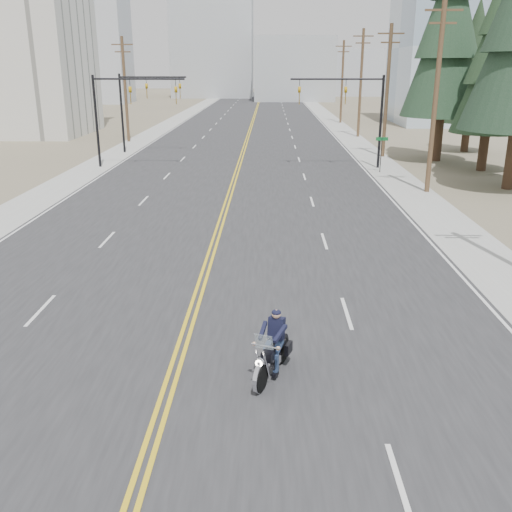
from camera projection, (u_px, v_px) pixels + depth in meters
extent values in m
plane|color=#776D56|center=(173.00, 376.00, 14.76)|extent=(400.00, 400.00, 0.00)
cube|color=#303033|center=(252.00, 122.00, 81.14)|extent=(20.00, 200.00, 0.01)
cube|color=#A5A5A0|center=(172.00, 122.00, 81.40)|extent=(3.00, 200.00, 0.01)
cube|color=#A5A5A0|center=(333.00, 123.00, 80.89)|extent=(3.00, 200.00, 0.01)
cylinder|color=black|center=(97.00, 122.00, 44.25)|extent=(0.20, 0.20, 7.00)
cylinder|color=black|center=(139.00, 79.00, 43.15)|extent=(7.00, 0.14, 0.14)
imported|color=#BF8C0C|center=(130.00, 88.00, 43.38)|extent=(0.21, 0.26, 1.30)
imported|color=#BF8C0C|center=(176.00, 88.00, 43.30)|extent=(0.21, 0.26, 1.30)
cylinder|color=black|center=(381.00, 123.00, 43.76)|extent=(0.20, 0.20, 7.00)
cylinder|color=black|center=(337.00, 79.00, 42.82)|extent=(7.00, 0.14, 0.14)
imported|color=#BF8C0C|center=(346.00, 88.00, 43.01)|extent=(0.21, 0.26, 1.30)
imported|color=#BF8C0C|center=(299.00, 88.00, 43.09)|extent=(0.21, 0.26, 1.30)
cylinder|color=black|center=(122.00, 114.00, 51.83)|extent=(0.20, 0.20, 7.00)
cylinder|color=black|center=(153.00, 77.00, 50.75)|extent=(6.00, 0.14, 0.14)
imported|color=#BF8C0C|center=(146.00, 85.00, 50.97)|extent=(0.21, 0.26, 1.30)
imported|color=#BF8C0C|center=(180.00, 85.00, 50.91)|extent=(0.21, 0.26, 1.30)
cylinder|color=black|center=(381.00, 155.00, 42.56)|extent=(0.06, 0.06, 2.60)
cube|color=#0C5926|center=(382.00, 139.00, 42.18)|extent=(0.90, 0.03, 0.25)
cylinder|color=brown|center=(436.00, 99.00, 34.48)|extent=(0.30, 0.30, 11.50)
cube|color=brown|center=(444.00, 10.00, 32.91)|extent=(2.20, 0.12, 0.12)
cube|color=brown|center=(443.00, 23.00, 33.13)|extent=(1.60, 0.12, 0.12)
cylinder|color=brown|center=(387.00, 92.00, 48.78)|extent=(0.30, 0.30, 11.00)
cube|color=brown|center=(391.00, 33.00, 47.29)|extent=(2.20, 0.12, 0.12)
cube|color=brown|center=(390.00, 42.00, 47.51)|extent=(1.60, 0.12, 0.12)
cylinder|color=brown|center=(361.00, 84.00, 62.93)|extent=(0.30, 0.30, 11.50)
cube|color=brown|center=(363.00, 36.00, 61.36)|extent=(2.20, 0.12, 0.12)
cube|color=brown|center=(363.00, 43.00, 61.58)|extent=(1.60, 0.12, 0.12)
cylinder|color=brown|center=(342.00, 82.00, 79.13)|extent=(0.30, 0.30, 11.00)
cube|color=brown|center=(344.00, 46.00, 77.64)|extent=(2.20, 0.12, 0.12)
cube|color=brown|center=(344.00, 52.00, 77.86)|extent=(1.60, 0.12, 0.12)
cylinder|color=brown|center=(125.00, 90.00, 58.90)|extent=(0.30, 0.30, 10.50)
cube|color=brown|center=(122.00, 44.00, 57.49)|extent=(2.20, 0.12, 0.12)
cube|color=brown|center=(123.00, 52.00, 57.71)|extent=(1.60, 0.12, 0.12)
cube|color=#9EB5CC|center=(488.00, 48.00, 77.27)|extent=(24.00, 16.00, 20.00)
cube|color=#B7BCC6|center=(94.00, 49.00, 121.12)|extent=(14.00, 12.00, 22.00)
cube|color=#ADB2B7|center=(294.00, 69.00, 130.91)|extent=(18.00, 14.00, 14.00)
cube|color=#B7BCC6|center=(455.00, 59.00, 115.34)|extent=(16.00, 12.00, 18.00)
cube|color=#ADB2B7|center=(213.00, 44.00, 143.68)|extent=(20.00, 15.00, 26.00)
cube|color=#B7BCC6|center=(353.00, 72.00, 154.56)|extent=(14.00, 14.00, 12.00)
cube|color=#ADB2B7|center=(52.00, 65.00, 136.62)|extent=(12.00, 12.00, 16.00)
cylinder|color=#382619|center=(511.00, 160.00, 36.67)|extent=(0.74, 0.74, 3.79)
cylinder|color=#382619|center=(483.00, 152.00, 43.31)|extent=(0.63, 0.63, 2.87)
cone|color=black|center=(493.00, 73.00, 41.49)|extent=(5.37, 5.37, 8.60)
cone|color=black|center=(497.00, 37.00, 40.72)|extent=(4.03, 4.03, 6.45)
cone|color=black|center=(502.00, 0.00, 39.95)|extent=(2.69, 2.69, 4.59)
cylinder|color=#382619|center=(438.00, 139.00, 47.68)|extent=(0.65, 0.65, 3.69)
cone|color=#19331E|center=(447.00, 45.00, 45.34)|extent=(6.65, 6.65, 11.08)
cone|color=#19331E|center=(452.00, 2.00, 44.35)|extent=(4.98, 4.98, 8.31)
cylinder|color=#382619|center=(466.00, 137.00, 53.11)|extent=(0.62, 0.62, 2.67)
cone|color=black|center=(473.00, 77.00, 51.42)|extent=(4.99, 4.99, 8.01)
cone|color=black|center=(476.00, 50.00, 50.70)|extent=(3.74, 3.74, 6.01)
cone|color=black|center=(479.00, 23.00, 49.98)|extent=(2.49, 2.49, 4.27)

